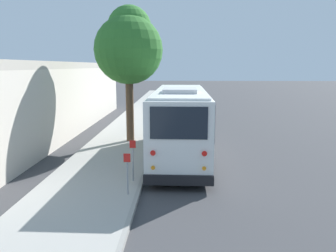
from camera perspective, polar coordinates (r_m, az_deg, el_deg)
The scene contains 10 objects.
ground_plane at distance 16.48m, azimuth 2.85°, elevation -4.65°, with size 160.00×160.00×0.00m, color #3D3D3F.
sidewalk_slab at distance 16.76m, azimuth -9.16°, elevation -4.25°, with size 80.00×3.54×0.15m, color #A3A099.
curb_strip at distance 16.51m, azimuth -2.87°, elevation -4.35°, with size 80.00×0.14×0.15m, color gray.
shuttle_bus at distance 15.10m, azimuth 2.11°, elevation 0.98°, with size 8.72×2.63×3.38m.
parked_sedan_black at distance 27.61m, azimuth 1.32°, elevation 2.75°, with size 4.30×1.86×1.28m.
parked_sedan_blue at distance 34.46m, azimuth 1.49°, elevation 4.29°, with size 4.27×2.04×1.29m.
street_tree at distance 18.22m, azimuth -6.85°, elevation 13.72°, with size 3.67×3.67×7.37m.
sign_post_near at distance 10.75m, azimuth -7.09°, elevation -8.22°, with size 0.06×0.22×1.38m.
sign_post_far at distance 11.95m, azimuth -6.13°, elevation -5.92°, with size 0.06×0.22×1.51m.
building_backdrop at distance 23.00m, azimuth -24.55°, elevation 3.96°, with size 24.87×7.79×4.52m.
Camera 1 is at (-15.91, 0.30, 4.28)m, focal length 35.00 mm.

